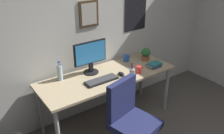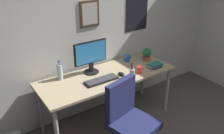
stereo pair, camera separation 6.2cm
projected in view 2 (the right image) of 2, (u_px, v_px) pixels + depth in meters
The scene contains 12 objects.
wall_back at pixel (98, 23), 3.29m from camera, with size 4.40×0.10×2.60m.
desk at pixel (108, 79), 3.20m from camera, with size 1.84×0.68×0.73m.
office_chair at pixel (129, 117), 2.68m from camera, with size 0.58×0.58×0.95m.
monitor at pixel (91, 56), 3.12m from camera, with size 0.46×0.20×0.43m.
keyboard at pixel (101, 80), 3.00m from camera, with size 0.43×0.15×0.03m.
computer_mouse at pixel (121, 74), 3.14m from camera, with size 0.06×0.11×0.04m.
water_bottle at pixel (60, 72), 3.01m from camera, with size 0.07×0.07×0.25m.
coffee_mug_near at pixel (139, 70), 3.19m from camera, with size 0.11×0.07×0.09m.
coffee_mug_far at pixel (127, 58), 3.53m from camera, with size 0.12×0.09×0.09m.
potted_plant at pixel (147, 54), 3.52m from camera, with size 0.13×0.13×0.19m.
pen_cup at pixel (132, 72), 3.10m from camera, with size 0.07×0.07×0.20m.
book_stack_left at pixel (155, 65), 3.36m from camera, with size 0.21×0.17×0.06m.
Camera 2 is at (-1.64, -0.63, 2.19)m, focal length 38.80 mm.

